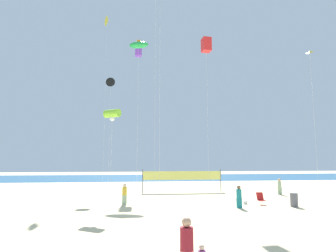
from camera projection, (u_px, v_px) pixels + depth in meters
name	position (u px, v px, depth m)	size (l,w,h in m)	color
ground_plane	(185.00, 215.00, 16.86)	(120.00, 120.00, 0.00)	beige
ocean_band	(153.00, 177.00, 52.13)	(120.00, 20.00, 0.01)	#28608C
mother_figure	(187.00, 245.00, 7.99)	(0.39, 0.39, 1.72)	#EA7260
beachgoer_sage_shirt	(280.00, 186.00, 26.66)	(0.36, 0.36, 1.55)	#99B28C
beachgoer_teal_shirt	(239.00, 196.00, 19.38)	(0.36, 0.36, 1.56)	#19727A
beachgoer_mustard_shirt	(125.00, 193.00, 20.92)	(0.36, 0.36, 1.55)	#99B28C
folding_beach_chair	(261.00, 198.00, 20.86)	(0.52, 0.65, 0.89)	red
trash_barrel	(294.00, 200.00, 19.82)	(0.53, 0.53, 0.98)	#595960
volleyball_net	(182.00, 176.00, 28.78)	(8.39, 0.17, 2.40)	#4C4C51
beach_handbag	(245.00, 203.00, 21.00)	(0.29, 0.15, 0.23)	white
kite_black_delta	(111.00, 83.00, 31.28)	(1.07, 0.37, 12.71)	silver
kite_red_box	(206.00, 45.00, 23.70)	(0.82, 0.82, 13.88)	silver
kite_yellow_delta	(107.00, 22.00, 36.46)	(0.79, 1.32, 22.43)	silver
kite_lime_tube	(112.00, 114.00, 20.34)	(1.36, 1.16, 7.12)	silver
kite_violet_box	(138.00, 52.00, 37.46)	(0.91, 0.91, 18.78)	silver
kite_green_inflatable	(139.00, 45.00, 35.19)	(2.63, 1.32, 18.76)	silver
kite_yellow_diamond	(310.00, 56.00, 22.35)	(0.66, 0.67, 12.36)	silver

